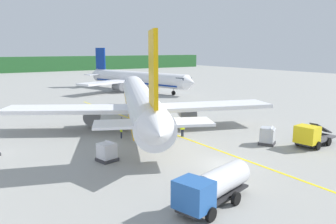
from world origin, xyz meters
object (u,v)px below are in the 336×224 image
(airliner_mid_apron, at_px, (136,79))
(service_truck_fuel, at_px, (213,186))
(cargo_container_far, at_px, (267,136))
(service_truck_catering, at_px, (311,136))
(cargo_container_near, at_px, (107,152))
(airliner_foreground, at_px, (141,102))
(crew_marshaller, at_px, (121,130))
(crew_loader_left, at_px, (182,128))

(airliner_mid_apron, distance_m, service_truck_fuel, 65.21)
(cargo_container_far, bearing_deg, service_truck_catering, -45.03)
(airliner_mid_apron, height_order, cargo_container_near, airliner_mid_apron)
(airliner_foreground, relative_size, airliner_mid_apron, 1.06)
(airliner_foreground, height_order, crew_marshaller, airliner_foreground)
(airliner_foreground, xyz_separation_m, crew_loader_left, (1.45, -7.53, -2.33))
(service_truck_fuel, distance_m, cargo_container_near, 12.69)
(cargo_container_far, bearing_deg, crew_marshaller, 137.17)
(service_truck_fuel, bearing_deg, airliner_mid_apron, 66.30)
(airliner_mid_apron, distance_m, service_truck_catering, 55.49)
(airliner_foreground, height_order, cargo_container_near, airliner_foreground)
(service_truck_fuel, relative_size, crew_marshaller, 4.20)
(service_truck_catering, distance_m, crew_marshaller, 21.02)
(service_truck_catering, bearing_deg, airliner_foreground, 119.13)
(service_truck_fuel, relative_size, cargo_container_far, 3.02)
(service_truck_catering, height_order, cargo_container_far, service_truck_catering)
(service_truck_catering, xyz_separation_m, cargo_container_near, (-20.02, 7.64, -0.33))
(airliner_mid_apron, distance_m, crew_marshaller, 46.86)
(airliner_foreground, distance_m, service_truck_fuel, 24.70)
(airliner_foreground, height_order, airliner_mid_apron, airliner_foreground)
(service_truck_fuel, distance_m, cargo_container_far, 16.79)
(airliner_foreground, bearing_deg, crew_loader_left, -79.09)
(airliner_foreground, bearing_deg, cargo_container_far, -64.96)
(service_truck_catering, relative_size, cargo_container_far, 2.72)
(airliner_mid_apron, height_order, cargo_container_far, airliner_mid_apron)
(airliner_foreground, bearing_deg, airliner_mid_apron, 62.78)
(airliner_foreground, distance_m, service_truck_catering, 21.37)
(airliner_foreground, xyz_separation_m, cargo_container_far, (7.20, -15.42, -2.43))
(service_truck_fuel, distance_m, service_truck_catering, 18.55)
(cargo_container_near, bearing_deg, service_truck_catering, -20.90)
(airliner_foreground, bearing_deg, service_truck_catering, -60.87)
(crew_marshaller, xyz_separation_m, crew_loader_left, (6.40, -3.37, 0.11))
(service_truck_fuel, xyz_separation_m, cargo_container_near, (-2.12, 12.50, -0.53))
(cargo_container_far, bearing_deg, cargo_container_near, 165.08)
(service_truck_fuel, relative_size, service_truck_catering, 1.11)
(service_truck_catering, xyz_separation_m, cargo_container_far, (-3.14, 3.15, -0.24))
(airliner_foreground, height_order, cargo_container_far, airliner_foreground)
(crew_loader_left, bearing_deg, cargo_container_far, -53.92)
(airliner_mid_apron, bearing_deg, crew_marshaller, -120.28)
(airliner_foreground, relative_size, cargo_container_far, 17.49)
(cargo_container_far, xyz_separation_m, crew_marshaller, (-12.15, 11.27, -0.01))
(cargo_container_near, height_order, cargo_container_far, cargo_container_far)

